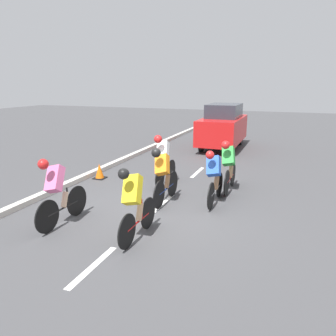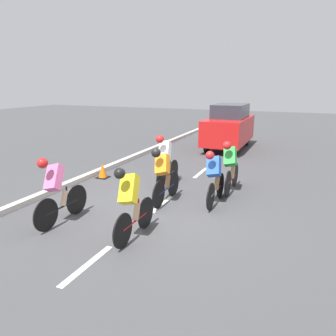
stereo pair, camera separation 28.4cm
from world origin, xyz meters
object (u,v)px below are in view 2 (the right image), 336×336
(cyclist_blue, at_px, (214,176))
(cyclist_orange, at_px, (163,174))
(cyclist_pink, at_px, (57,189))
(cyclist_green, at_px, (231,165))
(traffic_cone, at_px, (103,171))
(cyclist_yellow, at_px, (131,201))
(cyclist_white, at_px, (165,158))
(support_car, at_px, (229,127))

(cyclist_blue, xyz_separation_m, cyclist_orange, (1.22, 0.40, 0.04))
(cyclist_pink, bearing_deg, cyclist_blue, -139.13)
(cyclist_green, bearing_deg, traffic_cone, 2.95)
(cyclist_orange, xyz_separation_m, cyclist_green, (-1.37, -1.52, 0.00))
(cyclist_blue, distance_m, cyclist_pink, 3.75)
(cyclist_yellow, bearing_deg, cyclist_green, -107.72)
(cyclist_pink, relative_size, traffic_cone, 3.47)
(cyclist_white, bearing_deg, cyclist_pink, 72.88)
(cyclist_green, xyz_separation_m, traffic_cone, (4.11, 0.21, -0.54))
(cyclist_yellow, xyz_separation_m, traffic_cone, (2.96, -3.39, -0.55))
(traffic_cone, bearing_deg, cyclist_orange, 154.37)
(cyclist_yellow, height_order, support_car, support_car)
(cyclist_white, xyz_separation_m, cyclist_blue, (-1.77, 1.00, -0.09))
(cyclist_pink, bearing_deg, cyclist_green, -129.92)
(cyclist_white, xyz_separation_m, cyclist_yellow, (-0.78, 3.48, -0.05))
(cyclist_blue, distance_m, support_car, 7.50)
(cyclist_green, xyz_separation_m, support_car, (1.47, -6.26, 0.25))
(support_car, relative_size, traffic_cone, 7.92)
(cyclist_pink, distance_m, traffic_cone, 3.59)
(cyclist_blue, height_order, support_car, support_car)
(cyclist_pink, relative_size, support_car, 0.44)
(cyclist_orange, relative_size, support_car, 0.43)
(support_car, bearing_deg, cyclist_pink, 81.22)
(support_car, xyz_separation_m, traffic_cone, (2.64, 6.47, -0.80))
(cyclist_yellow, bearing_deg, cyclist_pink, -0.88)
(cyclist_pink, distance_m, support_car, 9.95)
(cyclist_white, bearing_deg, cyclist_yellow, 102.56)
(cyclist_blue, xyz_separation_m, traffic_cone, (3.95, -0.91, -0.50))
(cyclist_white, distance_m, cyclist_pink, 3.61)
(traffic_cone, bearing_deg, cyclist_green, -177.05)
(cyclist_blue, height_order, cyclist_pink, cyclist_pink)
(cyclist_blue, height_order, cyclist_orange, cyclist_orange)
(cyclist_orange, bearing_deg, support_car, -89.28)
(cyclist_pink, bearing_deg, cyclist_orange, -128.27)
(cyclist_orange, bearing_deg, cyclist_pink, 51.73)
(cyclist_white, distance_m, cyclist_green, 1.93)
(cyclist_blue, height_order, cyclist_green, cyclist_green)
(cyclist_yellow, distance_m, support_car, 9.87)
(cyclist_yellow, bearing_deg, cyclist_blue, -111.86)
(support_car, bearing_deg, cyclist_white, 85.92)
(cyclist_yellow, bearing_deg, cyclist_white, -77.44)
(cyclist_blue, distance_m, cyclist_yellow, 2.67)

